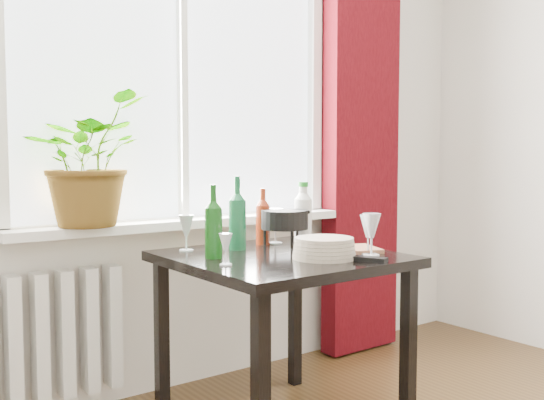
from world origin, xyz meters
TOP-DOWN VIEW (x-y plane):
  - window at (0.00, 2.22)m, footprint 1.72×0.08m
  - windowsill at (0.00, 2.15)m, footprint 1.72×0.20m
  - curtain at (1.12, 2.12)m, footprint 0.50×0.12m
  - radiator at (-0.75, 2.18)m, footprint 0.80×0.10m
  - table at (0.10, 1.55)m, footprint 0.85×0.85m
  - potted_plant at (-0.51, 2.11)m, footprint 0.68×0.68m
  - wine_bottle_left at (-0.17, 1.63)m, footprint 0.08×0.08m
  - wine_bottle_right at (0.02, 1.76)m, footprint 0.09×0.09m
  - bottle_amber at (0.20, 1.82)m, footprint 0.08×0.08m
  - cleaning_bottle at (0.39, 1.77)m, footprint 0.09×0.09m
  - wineglass_front_right at (0.36, 1.30)m, footprint 0.09×0.09m
  - wineglass_far_right at (0.38, 1.34)m, footprint 0.08×0.08m
  - wineglass_back_center at (0.26, 1.80)m, footprint 0.08×0.08m
  - wineglass_back_left at (-0.17, 1.85)m, footprint 0.09×0.09m
  - wineglass_front_left at (-0.22, 1.46)m, footprint 0.06×0.06m
  - plate_stack at (0.17, 1.36)m, footprint 0.33×0.33m
  - fondue_pot at (0.24, 1.72)m, footprint 0.26×0.23m
  - tv_remote at (0.26, 1.23)m, footprint 0.11×0.17m
  - cutting_board at (0.34, 1.45)m, footprint 0.36×0.29m

SIDE VIEW (x-z plane):
  - radiator at x=-0.75m, z-range 0.10..0.66m
  - table at x=0.10m, z-range 0.28..1.02m
  - cutting_board at x=0.34m, z-range 0.74..0.76m
  - tv_remote at x=0.26m, z-range 0.74..0.76m
  - plate_stack at x=0.17m, z-range 0.74..0.82m
  - wineglass_front_left at x=-0.22m, z-range 0.74..0.86m
  - wineglass_back_left at x=-0.17m, z-range 0.74..0.90m
  - fondue_pot at x=0.24m, z-range 0.74..0.90m
  - wineglass_far_right at x=0.38m, z-range 0.74..0.91m
  - wineglass_back_center at x=0.26m, z-range 0.74..0.91m
  - windowsill at x=0.00m, z-range 0.80..0.84m
  - wineglass_front_right at x=0.36m, z-range 0.74..0.92m
  - bottle_amber at x=0.20m, z-range 0.74..1.00m
  - cleaning_bottle at x=0.39m, z-range 0.74..1.03m
  - wine_bottle_left at x=-0.17m, z-range 0.74..1.03m
  - wine_bottle_right at x=0.02m, z-range 0.74..1.06m
  - potted_plant at x=-0.51m, z-range 0.84..1.42m
  - curtain at x=1.12m, z-range 0.01..2.58m
  - window at x=0.00m, z-range 0.79..2.41m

